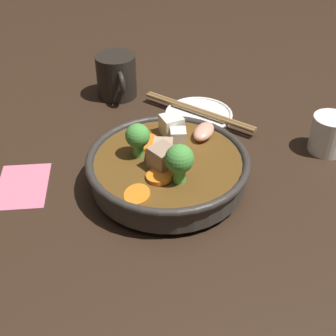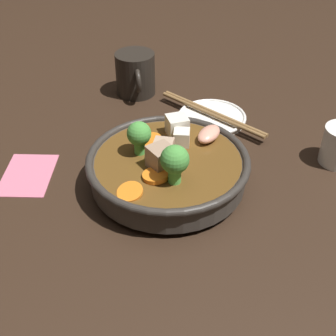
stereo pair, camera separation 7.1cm
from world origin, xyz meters
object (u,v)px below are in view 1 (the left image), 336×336
(tea_cup, at_px, (329,134))
(chopsticks_pair, at_px, (199,111))
(stirfry_bowl, at_px, (168,166))
(side_saucer, at_px, (199,115))
(dark_mug, at_px, (117,76))

(tea_cup, bearing_deg, chopsticks_pair, -133.26)
(stirfry_bowl, xyz_separation_m, chopsticks_pair, (-0.17, 0.11, -0.02))
(side_saucer, distance_m, dark_mug, 0.19)
(tea_cup, distance_m, chopsticks_pair, 0.24)
(dark_mug, xyz_separation_m, chopsticks_pair, (0.13, 0.13, -0.03))
(side_saucer, height_order, tea_cup, tea_cup)
(dark_mug, distance_m, chopsticks_pair, 0.19)
(side_saucer, bearing_deg, dark_mug, -136.72)
(side_saucer, bearing_deg, chopsticks_pair, 90.00)
(stirfry_bowl, relative_size, tea_cup, 3.83)
(tea_cup, bearing_deg, side_saucer, -133.26)
(side_saucer, relative_size, dark_mug, 1.24)
(stirfry_bowl, distance_m, dark_mug, 0.31)
(stirfry_bowl, xyz_separation_m, side_saucer, (-0.17, 0.11, -0.03))
(side_saucer, xyz_separation_m, tea_cup, (0.16, 0.17, 0.03))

